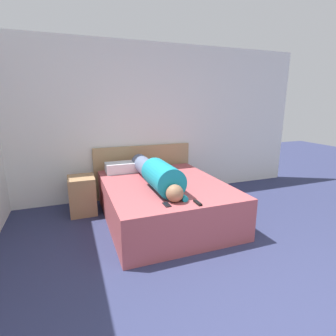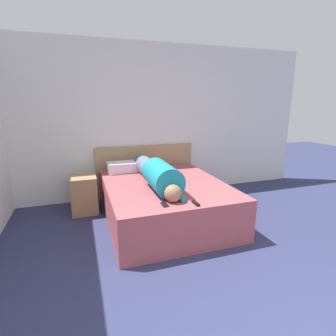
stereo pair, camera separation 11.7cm
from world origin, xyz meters
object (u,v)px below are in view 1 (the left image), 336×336
(bed, at_px, (164,201))
(cell_phone, at_px, (167,205))
(pillow_near_headboard, at_px, (124,167))
(tv_remote, at_px, (198,203))
(nightstand, at_px, (82,195))
(person_lying, at_px, (157,174))

(bed, xyz_separation_m, cell_phone, (-0.25, -0.77, 0.28))
(pillow_near_headboard, bearing_deg, tv_remote, -73.28)
(bed, xyz_separation_m, nightstand, (-1.08, 0.64, 0.01))
(nightstand, bearing_deg, person_lying, -36.41)
(bed, bearing_deg, pillow_near_headboard, 117.68)
(person_lying, height_order, cell_phone, person_lying)
(nightstand, distance_m, tv_remote, 1.92)
(bed, height_order, nightstand, nightstand)
(tv_remote, bearing_deg, bed, 95.57)
(bed, bearing_deg, person_lying, -155.56)
(person_lying, xyz_separation_m, tv_remote, (0.22, -0.80, -0.15))
(person_lying, bearing_deg, bed, 24.44)
(nightstand, bearing_deg, cell_phone, -59.62)
(bed, relative_size, tv_remote, 13.17)
(nightstand, height_order, person_lying, person_lying)
(bed, distance_m, tv_remote, 0.91)
(cell_phone, bearing_deg, pillow_near_headboard, 95.74)
(bed, bearing_deg, nightstand, 149.36)
(nightstand, xyz_separation_m, cell_phone, (0.83, -1.41, 0.27))
(bed, height_order, tv_remote, tv_remote)
(person_lying, xyz_separation_m, pillow_near_headboard, (-0.28, 0.84, -0.08))
(nightstand, bearing_deg, bed, -30.64)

